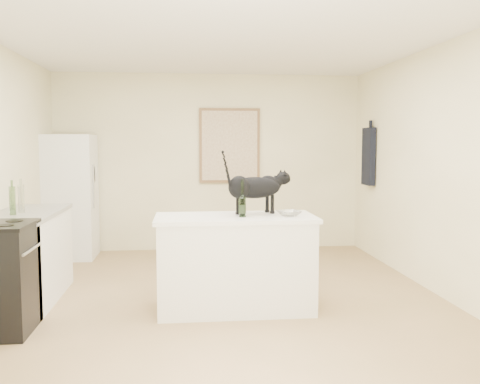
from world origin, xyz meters
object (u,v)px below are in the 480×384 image
Objects in this scene: black_cat at (254,190)px; wine_bottle at (242,200)px; glass_bowl at (289,214)px; fridge at (70,197)px.

black_cat is 0.24m from wine_bottle.
glass_bowl is at bearing -1.01° from wine_bottle.
wine_bottle is 0.46m from glass_bowl.
wine_bottle reaches higher than glass_bowl.
fridge is at bearing 133.96° from glass_bowl.
fridge is at bearing 111.14° from black_cat.
wine_bottle is (-0.14, -0.19, -0.07)m from black_cat.
fridge is 2.61× the size of black_cat.
glass_bowl is at bearing -54.49° from black_cat.
fridge reaches higher than wine_bottle.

